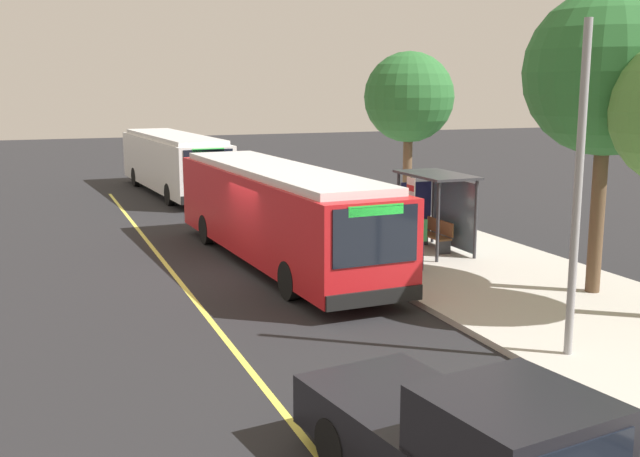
% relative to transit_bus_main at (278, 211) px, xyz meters
% --- Properties ---
extents(ground_plane, '(120.00, 120.00, 0.00)m').
position_rel_transit_bus_main_xyz_m(ground_plane, '(0.69, -1.01, -1.62)').
color(ground_plane, '#232326').
extents(sidewalk_curb, '(44.00, 6.40, 0.15)m').
position_rel_transit_bus_main_xyz_m(sidewalk_curb, '(0.69, 4.99, -1.54)').
color(sidewalk_curb, '#B7B2A8').
rests_on(sidewalk_curb, ground_plane).
extents(lane_stripe_center, '(36.00, 0.14, 0.01)m').
position_rel_transit_bus_main_xyz_m(lane_stripe_center, '(0.69, -3.21, -1.61)').
color(lane_stripe_center, '#E0D64C').
rests_on(lane_stripe_center, ground_plane).
extents(transit_bus_main, '(12.56, 3.28, 2.95)m').
position_rel_transit_bus_main_xyz_m(transit_bus_main, '(0.00, 0.00, 0.00)').
color(transit_bus_main, red).
rests_on(transit_bus_main, ground_plane).
extents(transit_bus_second, '(12.14, 3.43, 2.95)m').
position_rel_transit_bus_main_xyz_m(transit_bus_second, '(-16.29, -0.17, -0.00)').
color(transit_bus_second, white).
rests_on(transit_bus_second, ground_plane).
extents(pickup_truck, '(5.63, 2.76, 1.85)m').
position_rel_transit_bus_main_xyz_m(pickup_truck, '(13.99, -1.97, -0.76)').
color(pickup_truck, black).
rests_on(pickup_truck, ground_plane).
extents(bus_shelter, '(2.90, 1.60, 2.48)m').
position_rel_transit_bus_main_xyz_m(bus_shelter, '(0.59, 5.12, 0.30)').
color(bus_shelter, '#333338').
rests_on(bus_shelter, sidewalk_curb).
extents(waiting_bench, '(1.60, 0.48, 0.95)m').
position_rel_transit_bus_main_xyz_m(waiting_bench, '(0.52, 5.13, -0.99)').
color(waiting_bench, brown).
rests_on(waiting_bench, sidewalk_curb).
extents(route_sign_post, '(0.44, 0.08, 2.80)m').
position_rel_transit_bus_main_xyz_m(route_sign_post, '(3.63, 2.58, 0.34)').
color(route_sign_post, '#333338').
rests_on(route_sign_post, sidewalk_curb).
extents(pedestrian_commuter, '(0.24, 0.40, 1.69)m').
position_rel_transit_bus_main_xyz_m(pedestrian_commuter, '(2.83, 3.27, -0.50)').
color(pedestrian_commuter, '#282D47').
rests_on(pedestrian_commuter, sidewalk_curb).
extents(street_tree_upstreet, '(3.49, 3.49, 6.47)m').
position_rel_transit_bus_main_xyz_m(street_tree_upstreet, '(-5.10, 7.01, 3.23)').
color(street_tree_upstreet, brown).
rests_on(street_tree_upstreet, sidewalk_curb).
extents(street_tree_downstreet, '(4.04, 4.04, 7.51)m').
position_rel_transit_bus_main_xyz_m(street_tree_downstreet, '(6.42, 6.36, 3.99)').
color(street_tree_downstreet, brown).
rests_on(street_tree_downstreet, sidewalk_curb).
extents(utility_pole, '(0.16, 0.16, 6.40)m').
position_rel_transit_bus_main_xyz_m(utility_pole, '(9.95, 2.76, 1.73)').
color(utility_pole, gray).
rests_on(utility_pole, sidewalk_curb).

